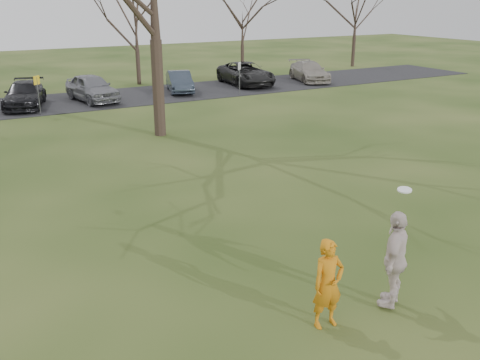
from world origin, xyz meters
name	(u,v)px	position (x,y,z in m)	size (l,w,h in m)	color
ground	(335,305)	(0.00, 0.00, 0.00)	(120.00, 120.00, 0.00)	#1E380F
parking_strip	(67,102)	(0.00, 25.00, 0.02)	(62.00, 6.50, 0.04)	black
player_defender	(328,284)	(-0.60, -0.46, 0.89)	(0.65, 0.43, 1.78)	#C87410
car_3	(25,95)	(-2.35, 24.60, 0.73)	(1.94, 4.77, 1.38)	black
car_4	(92,88)	(1.41, 24.50, 0.83)	(1.86, 4.62, 1.57)	slate
car_5	(180,82)	(7.18, 24.91, 0.70)	(1.40, 4.02, 1.33)	#2B3541
car_6	(246,74)	(12.42, 25.44, 0.81)	(2.55, 5.54, 1.54)	black
car_7	(309,71)	(17.33, 24.66, 0.74)	(1.95, 4.79, 1.39)	gray
catching_play	(395,259)	(0.96, -0.57, 1.07)	(1.26, 1.06, 2.51)	beige
sign_yellow	(38,88)	(-2.00, 22.00, 1.45)	(0.35, 0.35, 2.08)	#47474C
sign_white	(239,73)	(10.00, 22.00, 1.45)	(0.35, 0.35, 2.08)	#47474C
small_tree_row	(110,28)	(4.38, 30.06, 3.89)	(55.00, 5.90, 8.50)	#352821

